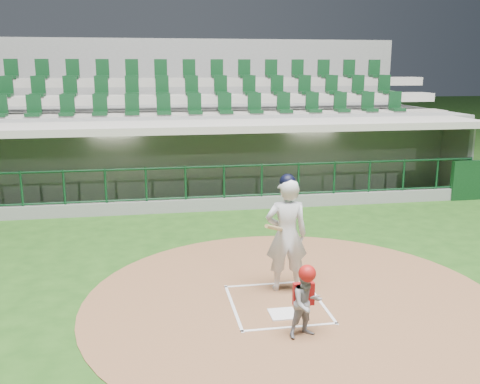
% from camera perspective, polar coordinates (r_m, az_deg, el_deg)
% --- Properties ---
extents(ground, '(120.00, 120.00, 0.00)m').
position_cam_1_polar(ground, '(9.54, 3.53, -11.15)').
color(ground, '#1B4112').
rests_on(ground, ground).
extents(dirt_circle, '(7.20, 7.20, 0.01)m').
position_cam_1_polar(dirt_circle, '(9.43, 5.62, -11.45)').
color(dirt_circle, brown).
rests_on(dirt_circle, ground).
extents(home_plate, '(0.43, 0.43, 0.02)m').
position_cam_1_polar(home_plate, '(8.92, 4.59, -12.84)').
color(home_plate, white).
rests_on(home_plate, dirt_circle).
extents(batter_box_chalk, '(1.55, 1.80, 0.01)m').
position_cam_1_polar(batter_box_chalk, '(9.27, 3.96, -11.80)').
color(batter_box_chalk, silver).
rests_on(batter_box_chalk, ground).
extents(dugout_structure, '(16.40, 3.70, 3.00)m').
position_cam_1_polar(dugout_structure, '(16.69, -2.14, 2.93)').
color(dugout_structure, slate).
rests_on(dugout_structure, ground).
extents(seating_deck, '(17.00, 6.72, 5.15)m').
position_cam_1_polar(seating_deck, '(19.62, -3.80, 5.83)').
color(seating_deck, gray).
rests_on(seating_deck, ground).
extents(batter, '(0.93, 0.92, 2.13)m').
position_cam_1_polar(batter, '(9.49, 4.98, -4.44)').
color(batter, silver).
rests_on(batter, dirt_circle).
extents(catcher, '(0.59, 0.51, 1.12)m').
position_cam_1_polar(catcher, '(8.09, 7.08, -11.45)').
color(catcher, gray).
rests_on(catcher, dirt_circle).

